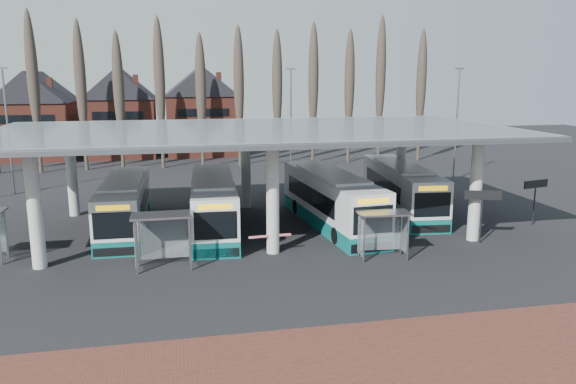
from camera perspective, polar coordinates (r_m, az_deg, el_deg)
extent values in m
plane|color=black|center=(28.68, -0.64, -7.68)|extent=(140.00, 140.00, 0.00)
cylinder|color=silver|center=(30.54, -24.33, -1.68)|extent=(0.70, 0.70, 6.00)
cylinder|color=silver|center=(41.13, -21.12, 1.83)|extent=(0.70, 0.70, 6.00)
cylinder|color=silver|center=(30.21, -1.57, -0.75)|extent=(0.70, 0.70, 6.00)
cylinder|color=silver|center=(40.90, -4.30, 2.55)|extent=(0.70, 0.70, 6.00)
cylinder|color=silver|center=(34.37, 18.53, 0.18)|extent=(0.70, 0.70, 6.00)
cylinder|color=silver|center=(44.06, 11.39, 3.02)|extent=(0.70, 0.70, 6.00)
cube|color=gray|center=(35.07, -3.20, 6.37)|extent=(32.00, 16.00, 0.12)
cube|color=silver|center=(35.07, -3.20, 6.48)|extent=(31.50, 15.50, 0.04)
cone|color=#473D33|center=(60.93, -24.16, 8.64)|extent=(0.36, 0.36, 14.50)
ellipsoid|color=#473D33|center=(60.89, -24.30, 10.27)|extent=(1.10, 1.10, 11.02)
cone|color=#473D33|center=(60.22, -20.40, 8.90)|extent=(0.36, 0.36, 14.50)
ellipsoid|color=#473D33|center=(60.18, -20.52, 10.55)|extent=(1.10, 1.10, 11.02)
cone|color=#473D33|center=(59.77, -16.56, 9.13)|extent=(0.36, 0.36, 14.50)
ellipsoid|color=#473D33|center=(59.72, -16.66, 10.80)|extent=(1.10, 1.10, 11.02)
cone|color=#473D33|center=(59.58, -12.68, 9.32)|extent=(0.36, 0.36, 14.50)
ellipsoid|color=#473D33|center=(59.53, -12.76, 10.99)|extent=(1.10, 1.10, 11.02)
cone|color=#473D33|center=(59.66, -8.79, 9.47)|extent=(0.36, 0.36, 14.50)
ellipsoid|color=#473D33|center=(59.61, -8.84, 11.14)|extent=(1.10, 1.10, 11.02)
cone|color=#473D33|center=(60.00, -4.92, 9.58)|extent=(0.36, 0.36, 14.50)
ellipsoid|color=#473D33|center=(59.96, -4.95, 11.24)|extent=(1.10, 1.10, 11.02)
cone|color=#473D33|center=(60.61, -1.11, 9.64)|extent=(0.36, 0.36, 14.50)
ellipsoid|color=#473D33|center=(60.57, -1.11, 11.29)|extent=(1.10, 1.10, 11.02)
cone|color=#473D33|center=(61.48, 2.61, 9.66)|extent=(0.36, 0.36, 14.50)
ellipsoid|color=#473D33|center=(61.44, 2.63, 11.29)|extent=(1.10, 1.10, 11.02)
cone|color=#473D33|center=(62.59, 6.21, 9.65)|extent=(0.36, 0.36, 14.50)
ellipsoid|color=#473D33|center=(62.55, 6.25, 11.24)|extent=(1.10, 1.10, 11.02)
cone|color=#473D33|center=(63.93, 9.68, 9.59)|extent=(0.36, 0.36, 14.50)
ellipsoid|color=#473D33|center=(63.89, 9.73, 11.15)|extent=(1.10, 1.10, 11.02)
cone|color=#473D33|center=(65.48, 12.98, 9.51)|extent=(0.36, 0.36, 14.50)
ellipsoid|color=#473D33|center=(65.44, 13.06, 11.03)|extent=(1.10, 1.10, 11.02)
cube|color=brown|center=(72.43, -24.04, 6.01)|extent=(8.00, 10.00, 7.00)
pyramid|color=black|center=(72.18, -24.51, 11.54)|extent=(8.30, 10.30, 3.50)
cube|color=brown|center=(71.03, -16.49, 6.46)|extent=(8.00, 10.00, 7.00)
pyramid|color=black|center=(70.77, -16.83, 12.10)|extent=(8.30, 10.30, 3.50)
cube|color=brown|center=(70.89, -8.77, 6.79)|extent=(8.00, 10.00, 7.00)
pyramid|color=black|center=(70.63, -8.96, 12.46)|extent=(8.30, 10.30, 3.50)
cylinder|color=slate|center=(50.40, -26.53, 5.39)|extent=(0.16, 0.16, 10.00)
cube|color=slate|center=(50.19, -27.08, 11.17)|extent=(0.80, 0.15, 0.15)
cylinder|color=slate|center=(53.90, 0.29, 6.97)|extent=(0.16, 0.16, 10.00)
cube|color=slate|center=(53.71, 0.29, 12.40)|extent=(0.80, 0.15, 0.15)
cylinder|color=slate|center=(53.11, 16.74, 6.40)|extent=(0.16, 0.16, 10.00)
cube|color=slate|center=(52.91, 17.07, 11.90)|extent=(0.80, 0.15, 0.15)
cube|color=white|center=(36.59, -16.26, -1.03)|extent=(2.70, 11.61, 2.70)
cube|color=#0C615F|center=(36.89, -16.15, -3.00)|extent=(2.72, 11.63, 0.87)
cube|color=white|center=(36.31, -16.39, 1.12)|extent=(2.36, 6.98, 0.17)
cube|color=black|center=(37.03, -16.20, -0.72)|extent=(2.67, 8.37, 1.06)
cube|color=black|center=(31.01, -17.27, -3.28)|extent=(2.16, 0.10, 1.44)
cube|color=black|center=(42.18, -15.54, 0.82)|extent=(2.09, 0.10, 1.16)
cube|color=yellow|center=(30.78, -17.38, -1.55)|extent=(1.72, 0.08, 0.29)
cube|color=black|center=(31.42, -17.11, -5.82)|extent=(2.33, 0.13, 0.48)
cylinder|color=black|center=(33.52, -18.63, -4.59)|extent=(0.29, 0.93, 0.92)
cylinder|color=black|center=(33.26, -14.82, -4.48)|extent=(0.29, 0.93, 0.92)
cylinder|color=black|center=(40.26, -17.28, -1.80)|extent=(0.29, 0.93, 0.92)
cylinder|color=black|center=(40.05, -14.12, -1.69)|extent=(0.29, 0.93, 0.92)
cube|color=white|center=(35.43, -7.61, -0.94)|extent=(3.20, 12.17, 2.81)
cube|color=#0C615F|center=(35.75, -7.55, -3.06)|extent=(3.22, 12.19, 0.90)
cube|color=white|center=(35.14, -7.67, 1.38)|extent=(2.69, 7.34, 0.18)
cube|color=black|center=(35.90, -7.63, -0.61)|extent=(3.06, 8.81, 1.10)
cube|color=black|center=(29.59, -7.36, -3.40)|extent=(2.25, 0.18, 1.51)
cube|color=black|center=(41.29, -7.79, 1.02)|extent=(2.18, 0.18, 1.21)
cube|color=yellow|center=(29.34, -7.41, -1.50)|extent=(1.79, 0.15, 0.30)
cube|color=black|center=(30.03, -7.28, -6.17)|extent=(2.43, 0.21, 0.50)
cylinder|color=black|center=(32.07, -9.47, -4.81)|extent=(0.33, 0.98, 0.96)
cylinder|color=black|center=(32.11, -5.32, -4.68)|extent=(0.33, 0.98, 0.96)
cylinder|color=black|center=(39.16, -9.36, -1.76)|extent=(0.33, 0.98, 0.96)
cylinder|color=black|center=(39.19, -5.97, -1.65)|extent=(0.33, 0.98, 0.96)
cube|color=white|center=(36.14, 4.43, -0.53)|extent=(3.73, 12.60, 2.90)
cube|color=#0C615F|center=(36.47, 4.40, -2.67)|extent=(3.75, 12.62, 0.93)
cube|color=white|center=(35.85, 4.47, 1.81)|extent=(3.03, 7.63, 0.19)
cube|color=black|center=(36.59, 4.14, -0.20)|extent=(3.46, 9.14, 1.14)
cube|color=black|center=(30.61, 8.62, -2.81)|extent=(2.32, 0.27, 1.55)
cube|color=black|center=(41.83, 1.37, 1.35)|extent=(2.24, 0.26, 1.24)
cube|color=yellow|center=(30.37, 8.68, -0.92)|extent=(1.84, 0.22, 0.31)
cube|color=black|center=(31.05, 8.53, -5.58)|extent=(2.50, 0.30, 0.52)
cylinder|color=black|center=(32.51, 4.93, -4.44)|extent=(0.38, 1.01, 0.99)
cylinder|color=black|center=(33.44, 8.75, -4.07)|extent=(0.38, 1.01, 0.99)
cylinder|color=black|center=(39.38, 0.88, -1.50)|extent=(0.38, 1.01, 0.99)
cylinder|color=black|center=(40.16, 4.13, -1.26)|extent=(0.38, 1.01, 0.99)
cube|color=white|center=(40.61, 11.47, 0.59)|extent=(3.74, 12.35, 2.84)
cube|color=#0C615F|center=(40.89, 11.39, -1.29)|extent=(3.77, 12.37, 0.91)
cube|color=white|center=(40.35, 11.55, 2.64)|extent=(3.02, 7.49, 0.18)
cube|color=black|center=(41.06, 11.26, 0.87)|extent=(3.46, 8.97, 1.11)
cube|color=black|center=(35.00, 14.44, -1.26)|extent=(2.27, 0.28, 1.52)
cube|color=black|center=(46.30, 9.23, 2.17)|extent=(2.19, 0.27, 1.22)
cube|color=yellow|center=(34.79, 14.53, 0.36)|extent=(1.81, 0.22, 0.30)
cube|color=black|center=(35.38, 14.31, -3.66)|extent=(2.45, 0.32, 0.51)
cylinder|color=black|center=(36.97, 11.44, -2.64)|extent=(0.38, 1.00, 0.97)
cylinder|color=black|center=(37.74, 14.83, -2.51)|extent=(0.38, 1.00, 0.97)
cylinder|color=black|center=(43.88, 8.55, -0.25)|extent=(0.38, 1.00, 0.97)
cylinder|color=black|center=(44.53, 11.47, -0.18)|extent=(0.38, 1.00, 0.97)
cube|color=gray|center=(33.33, -26.73, -3.80)|extent=(0.09, 0.09, 2.65)
cube|color=silver|center=(32.77, -26.92, -3.98)|extent=(0.06, 1.17, 2.12)
cube|color=gray|center=(28.31, -15.20, -5.49)|extent=(0.09, 0.09, 2.71)
cube|color=gray|center=(28.27, -9.91, -5.27)|extent=(0.09, 0.09, 2.71)
cube|color=gray|center=(29.45, -15.09, -4.81)|extent=(0.09, 0.09, 2.71)
cube|color=gray|center=(29.42, -10.01, -4.59)|extent=(0.09, 0.09, 2.71)
cube|color=gray|center=(28.46, -12.68, -2.32)|extent=(3.04, 1.54, 0.11)
cube|color=silver|center=(29.44, -12.56, -4.57)|extent=(2.60, 0.06, 2.17)
cube|color=silver|center=(28.87, -15.26, -5.04)|extent=(0.05, 1.19, 2.17)
cube|color=silver|center=(28.83, -9.86, -4.82)|extent=(0.05, 1.19, 2.17)
cube|color=gray|center=(29.30, 7.72, -4.85)|extent=(0.08, 0.08, 2.44)
cube|color=gray|center=(29.97, 12.07, -4.63)|extent=(0.08, 0.08, 2.44)
cube|color=gray|center=(30.30, 7.21, -4.28)|extent=(0.08, 0.08, 2.44)
cube|color=gray|center=(30.95, 11.43, -4.08)|extent=(0.08, 0.08, 2.44)
cube|color=gray|center=(29.78, 9.71, -2.11)|extent=(2.84, 1.59, 0.10)
cube|color=silver|center=(30.64, 9.32, -4.07)|extent=(2.34, 0.23, 1.95)
cube|color=silver|center=(29.78, 7.37, -4.48)|extent=(0.13, 1.07, 1.95)
cube|color=silver|center=(30.46, 11.83, -4.26)|extent=(0.13, 1.07, 1.95)
cylinder|color=black|center=(34.18, 19.04, -2.47)|extent=(0.09, 0.09, 3.03)
cube|color=black|center=(33.89, 19.19, -0.30)|extent=(2.03, 0.72, 0.52)
cylinder|color=black|center=(39.54, 23.73, -1.05)|extent=(0.09, 0.09, 2.90)
cube|color=black|center=(39.30, 23.88, 0.76)|extent=(1.96, 0.57, 0.50)
cube|color=black|center=(31.12, -2.01, -4.97)|extent=(0.09, 0.09, 1.18)
cube|color=red|center=(30.49, -1.85, -4.48)|extent=(2.36, 0.27, 0.11)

